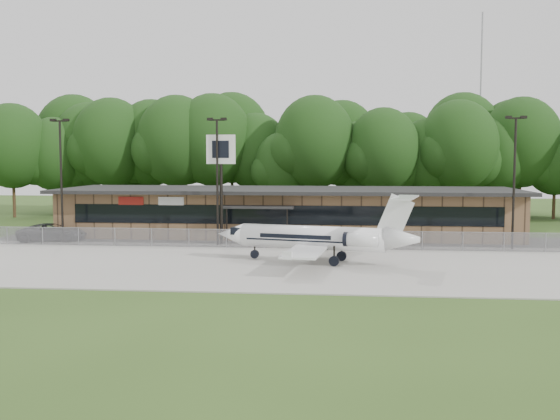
# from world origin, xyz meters

# --- Properties ---
(ground) EXTENTS (160.00, 160.00, 0.00)m
(ground) POSITION_xyz_m (0.00, 0.00, 0.00)
(ground) COLOR #2D4819
(ground) RESTS_ON ground
(apron) EXTENTS (64.00, 18.00, 0.08)m
(apron) POSITION_xyz_m (0.00, 8.00, 0.04)
(apron) COLOR #9E9B93
(apron) RESTS_ON ground
(parking_lot) EXTENTS (50.00, 9.00, 0.06)m
(parking_lot) POSITION_xyz_m (0.00, 19.50, 0.03)
(parking_lot) COLOR #383835
(parking_lot) RESTS_ON ground
(terminal) EXTENTS (41.00, 11.65, 4.30)m
(terminal) POSITION_xyz_m (-0.00, 23.94, 2.18)
(terminal) COLOR brown
(terminal) RESTS_ON ground
(fence) EXTENTS (46.00, 0.04, 1.52)m
(fence) POSITION_xyz_m (0.00, 15.00, 0.78)
(fence) COLOR gray
(fence) RESTS_ON ground
(treeline) EXTENTS (72.00, 12.00, 15.00)m
(treeline) POSITION_xyz_m (0.00, 42.00, 7.50)
(treeline) COLOR #1B3510
(treeline) RESTS_ON ground
(radio_mast) EXTENTS (0.20, 0.20, 25.00)m
(radio_mast) POSITION_xyz_m (22.00, 48.00, 12.50)
(radio_mast) COLOR gray
(radio_mast) RESTS_ON ground
(light_pole_left) EXTENTS (1.55, 0.30, 10.23)m
(light_pole_left) POSITION_xyz_m (-18.00, 16.50, 5.98)
(light_pole_left) COLOR black
(light_pole_left) RESTS_ON ground
(light_pole_mid) EXTENTS (1.55, 0.30, 10.23)m
(light_pole_mid) POSITION_xyz_m (-5.00, 16.50, 5.98)
(light_pole_mid) COLOR black
(light_pole_mid) RESTS_ON ground
(light_pole_right) EXTENTS (1.55, 0.30, 10.23)m
(light_pole_right) POSITION_xyz_m (18.00, 16.50, 5.98)
(light_pole_right) COLOR black
(light_pole_right) RESTS_ON ground
(business_jet) EXTENTS (13.93, 12.53, 4.71)m
(business_jet) POSITION_xyz_m (3.48, 8.62, 1.68)
(business_jet) COLOR white
(business_jet) RESTS_ON ground
(suv) EXTENTS (5.94, 3.54, 1.55)m
(suv) POSITION_xyz_m (-19.37, 17.46, 0.77)
(suv) COLOR #313033
(suv) RESTS_ON ground
(pole_sign) EXTENTS (2.34, 0.36, 8.90)m
(pole_sign) POSITION_xyz_m (-4.75, 16.79, 6.81)
(pole_sign) COLOR black
(pole_sign) RESTS_ON ground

